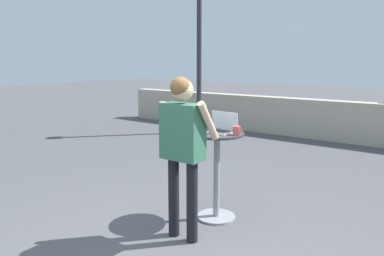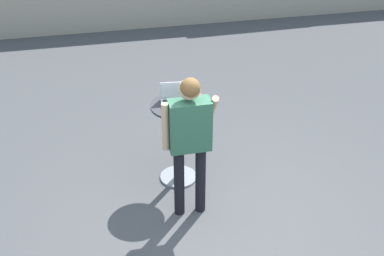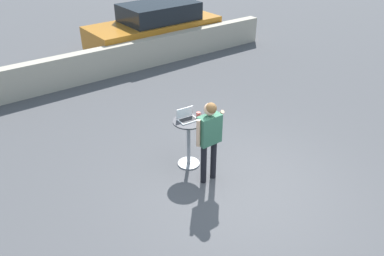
{
  "view_description": "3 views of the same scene",
  "coord_description": "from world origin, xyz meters",
  "px_view_note": "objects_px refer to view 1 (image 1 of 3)",
  "views": [
    {
      "loc": [
        1.91,
        -2.25,
        1.76
      ],
      "look_at": [
        -0.28,
        0.67,
        1.1
      ],
      "focal_mm": 35.0,
      "sensor_mm": 36.0,
      "label": 1
    },
    {
      "loc": [
        -1.21,
        -3.88,
        3.81
      ],
      "look_at": [
        -0.19,
        0.75,
        0.9
      ],
      "focal_mm": 50.0,
      "sensor_mm": 36.0,
      "label": 2
    },
    {
      "loc": [
        -3.8,
        -3.8,
        4.4
      ],
      "look_at": [
        -0.52,
        0.67,
        1.13
      ],
      "focal_mm": 35.0,
      "sensor_mm": 36.0,
      "label": 3
    }
  ],
  "objects_px": {
    "coffee_mug": "(237,131)",
    "cafe_table": "(217,167)",
    "standing_person": "(182,139)",
    "laptop": "(220,128)",
    "street_lamp": "(199,27)"
  },
  "relations": [
    {
      "from": "coffee_mug",
      "to": "cafe_table",
      "type": "bearing_deg",
      "value": -177.6
    },
    {
      "from": "coffee_mug",
      "to": "standing_person",
      "type": "distance_m",
      "value": 0.67
    },
    {
      "from": "cafe_table",
      "to": "coffee_mug",
      "type": "relative_size",
      "value": 8.53
    },
    {
      "from": "cafe_table",
      "to": "coffee_mug",
      "type": "height_order",
      "value": "coffee_mug"
    },
    {
      "from": "laptop",
      "to": "street_lamp",
      "type": "distance_m",
      "value": 5.34
    },
    {
      "from": "coffee_mug",
      "to": "standing_person",
      "type": "height_order",
      "value": "standing_person"
    },
    {
      "from": "coffee_mug",
      "to": "street_lamp",
      "type": "relative_size",
      "value": 0.03
    },
    {
      "from": "laptop",
      "to": "coffee_mug",
      "type": "xyz_separation_m",
      "value": [
        0.23,
        -0.04,
        0.0
      ]
    },
    {
      "from": "standing_person",
      "to": "cafe_table",
      "type": "bearing_deg",
      "value": 90.38
    },
    {
      "from": "cafe_table",
      "to": "street_lamp",
      "type": "distance_m",
      "value": 5.51
    },
    {
      "from": "standing_person",
      "to": "street_lamp",
      "type": "relative_size",
      "value": 0.41
    },
    {
      "from": "laptop",
      "to": "standing_person",
      "type": "distance_m",
      "value": 0.67
    },
    {
      "from": "cafe_table",
      "to": "laptop",
      "type": "distance_m",
      "value": 0.43
    },
    {
      "from": "street_lamp",
      "to": "laptop",
      "type": "bearing_deg",
      "value": -51.57
    },
    {
      "from": "standing_person",
      "to": "street_lamp",
      "type": "xyz_separation_m",
      "value": [
        -3.18,
        4.68,
        1.53
      ]
    }
  ]
}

